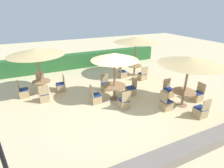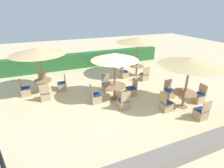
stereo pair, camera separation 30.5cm
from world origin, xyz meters
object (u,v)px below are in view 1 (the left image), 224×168
object	(u,v)px
patio_chair_front_right_east	(197,96)
parasol_back_right	(136,40)
patio_chair_center_north	(106,86)
patio_chair_back_left_south	(44,96)
patio_chair_center_east	(131,90)
parasol_back_left	(36,52)
patio_chair_front_right_south	(201,111)
round_table_back_right	(134,68)
parasol_center	(115,57)
patio_chair_back_right_west	(122,74)
patio_chair_back_left_east	(61,86)
patio_chair_front_right_west	(166,104)
patio_chair_center_west	(96,98)
patio_chair_back_left_west	(24,92)
patio_chair_center_south	(124,103)
parasol_front_right	(190,61)
round_table_front_right	(184,94)
patio_chair_back_left_north	(41,83)
round_table_back_left	(42,84)
patio_chair_front_right_north	(168,92)
patio_chair_back_right_south	(142,76)
round_table_center	(114,88)

from	to	relation	value
patio_chair_front_right_east	parasol_back_right	distance (m)	5.05
patio_chair_front_right_east	patio_chair_center_north	xyz separation A→B (m)	(-3.72, 3.00, 0.00)
patio_chair_back_left_south	patio_chair_center_east	world-z (taller)	same
parasol_back_left	patio_chair_front_right_south	bearing A→B (deg)	-41.21
round_table_back_right	parasol_center	xyz separation A→B (m)	(-2.75, -2.55, 1.69)
parasol_center	patio_chair_back_right_west	bearing A→B (deg)	54.49
patio_chair_back_right_west	patio_chair_back_left_east	xyz separation A→B (m)	(-4.11, -0.39, 0.00)
patio_chair_center_north	patio_chair_back_left_east	bearing A→B (deg)	-24.14
patio_chair_front_right_west	patio_chair_center_west	world-z (taller)	same
patio_chair_back_left_east	patio_chair_back_left_west	world-z (taller)	same
parasol_back_right	patio_chair_back_right_west	distance (m)	2.38
patio_chair_front_right_east	patio_chair_center_south	bearing A→B (deg)	76.24
patio_chair_front_right_east	patio_chair_front_right_south	xyz separation A→B (m)	(-1.06, -1.11, 0.00)
parasol_front_right	patio_chair_back_left_east	size ratio (longest dim) A/B	2.95
round_table_back_right	patio_chair_center_west	world-z (taller)	patio_chair_center_west
parasol_center	patio_chair_back_left_east	bearing A→B (deg)	137.41
patio_chair_center_north	round_table_front_right	bearing A→B (deg)	131.31
patio_chair_back_left_west	parasol_center	bearing A→B (deg)	62.69
patio_chair_front_right_east	patio_chair_back_left_north	xyz separation A→B (m)	(-7.01, 4.99, 0.00)
patio_chair_front_right_east	patio_chair_center_south	size ratio (longest dim) A/B	1.00
round_table_back_right	patio_chair_back_left_west	xyz separation A→B (m)	(-6.98, -0.37, -0.28)
round_table_back_left	patio_chair_center_west	bearing A→B (deg)	-43.61
parasol_front_right	patio_chair_front_right_north	size ratio (longest dim) A/B	2.95
patio_chair_front_right_north	patio_chair_back_right_west	bearing A→B (deg)	-75.20
patio_chair_back_right_south	patio_chair_center_north	distance (m)	2.86
round_table_front_right	patio_chair_back_left_west	distance (m)	8.06
round_table_back_right	parasol_back_right	bearing A→B (deg)	0.00
parasol_back_left	round_table_back_left	world-z (taller)	parasol_back_left
round_table_back_right	patio_chair_back_left_south	size ratio (longest dim) A/B	1.04
parasol_center	patio_chair_front_right_east	bearing A→B (deg)	-27.17
patio_chair_back_left_east	round_table_center	size ratio (longest dim) A/B	0.81
round_table_back_left	patio_chair_center_south	size ratio (longest dim) A/B	1.00
parasol_back_left	patio_chair_front_right_north	bearing A→B (deg)	-27.56
parasol_front_right	parasol_back_left	distance (m)	7.27
round_table_front_right	patio_chair_center_north	xyz separation A→B (m)	(-2.69, 3.06, -0.33)
patio_chair_front_right_south	parasol_back_right	distance (m)	5.98
patio_chair_back_left_east	patio_chair_back_left_west	xyz separation A→B (m)	(-1.91, 0.05, 0.00)
patio_chair_front_right_east	patio_chair_front_right_west	size ratio (longest dim) A/B	1.00
round_table_back_left	patio_chair_back_left_south	world-z (taller)	patio_chair_back_left_south
parasol_back_left	patio_chair_center_south	xyz separation A→B (m)	(3.32, -3.19, -2.06)
patio_chair_front_right_north	parasol_center	xyz separation A→B (m)	(-2.71, 0.94, 1.96)
round_table_front_right	patio_chair_center_east	world-z (taller)	patio_chair_center_east
patio_chair_front_right_west	patio_chair_front_right_south	distance (m)	1.45
round_table_center	parasol_back_right	bearing A→B (deg)	42.81
parasol_center	patio_chair_center_east	world-z (taller)	parasol_center
patio_chair_front_right_west	patio_chair_center_west	xyz separation A→B (m)	(-2.73, 1.93, 0.00)
patio_chair_back_right_south	patio_chair_back_left_east	world-z (taller)	same
round_table_back_right	patio_chair_back_left_north	xyz separation A→B (m)	(-6.05, 0.53, -0.28)
patio_chair_front_right_east	patio_chair_front_right_north	distance (m)	1.39
round_table_front_right	patio_chair_front_right_east	bearing A→B (deg)	3.27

